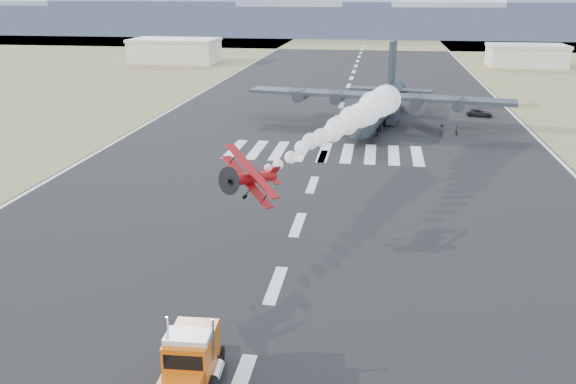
% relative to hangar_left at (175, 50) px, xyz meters
% --- Properties ---
extents(scrub_far, '(500.00, 80.00, 0.00)m').
position_rel_hangar_left_xyz_m(scrub_far, '(52.00, 85.00, -3.41)').
color(scrub_far, olive).
rests_on(scrub_far, ground).
extents(runway_markings, '(60.00, 260.00, 0.01)m').
position_rel_hangar_left_xyz_m(runway_markings, '(52.00, -85.00, -3.40)').
color(runway_markings, silver).
rests_on(runway_markings, ground).
extents(ridge_seg_b, '(150.00, 50.00, 15.00)m').
position_rel_hangar_left_xyz_m(ridge_seg_b, '(-78.00, 115.00, 4.09)').
color(ridge_seg_b, '#8190A4').
rests_on(ridge_seg_b, ground).
extents(ridge_seg_c, '(150.00, 50.00, 17.00)m').
position_rel_hangar_left_xyz_m(ridge_seg_c, '(-13.00, 115.00, 5.09)').
color(ridge_seg_c, '#8190A4').
rests_on(ridge_seg_c, ground).
extents(ridge_seg_d, '(150.00, 50.00, 13.00)m').
position_rel_hangar_left_xyz_m(ridge_seg_d, '(52.00, 115.00, 3.09)').
color(ridge_seg_d, '#8190A4').
rests_on(ridge_seg_d, ground).
extents(ridge_seg_e, '(150.00, 50.00, 15.00)m').
position_rel_hangar_left_xyz_m(ridge_seg_e, '(117.00, 115.00, 4.09)').
color(ridge_seg_e, '#8190A4').
rests_on(ridge_seg_e, ground).
extents(hangar_left, '(24.50, 14.50, 6.70)m').
position_rel_hangar_left_xyz_m(hangar_left, '(0.00, 0.00, 0.00)').
color(hangar_left, beige).
rests_on(hangar_left, ground).
extents(hangar_right, '(20.50, 12.50, 5.90)m').
position_rel_hangar_left_xyz_m(hangar_right, '(98.00, 5.00, -0.40)').
color(hangar_right, beige).
rests_on(hangar_right, ground).
extents(semi_truck, '(2.81, 7.57, 3.37)m').
position_rel_hangar_left_xyz_m(semi_truck, '(49.50, -145.52, -1.75)').
color(semi_truck, black).
rests_on(semi_truck, ground).
extents(aerobatic_biplane, '(5.27, 5.76, 4.64)m').
position_rel_hangar_left_xyz_m(aerobatic_biplane, '(49.11, -127.39, 2.86)').
color(aerobatic_biplane, '#A60B14').
extents(smoke_trail, '(11.75, 34.37, 3.88)m').
position_rel_hangar_left_xyz_m(smoke_trail, '(57.32, -99.56, 3.12)').
color(smoke_trail, white).
extents(transport_aircraft, '(41.14, 33.72, 11.89)m').
position_rel_hangar_left_xyz_m(transport_aircraft, '(58.87, -75.11, -0.34)').
color(transport_aircraft, '#202730').
rests_on(transport_aircraft, ground).
extents(support_vehicle, '(4.70, 3.11, 1.20)m').
position_rel_hangar_left_xyz_m(support_vehicle, '(75.53, -67.56, -2.81)').
color(support_vehicle, black).
rests_on(support_vehicle, ground).
extents(crew_a, '(0.66, 0.73, 1.62)m').
position_rel_hangar_left_xyz_m(crew_a, '(70.09, -83.37, -2.60)').
color(crew_a, black).
rests_on(crew_a, ground).
extents(crew_b, '(1.06, 0.94, 1.85)m').
position_rel_hangar_left_xyz_m(crew_b, '(52.70, -85.25, -2.48)').
color(crew_b, black).
rests_on(crew_b, ground).
extents(crew_c, '(0.94, 1.34, 1.89)m').
position_rel_hangar_left_xyz_m(crew_c, '(67.96, -83.23, -2.46)').
color(crew_c, black).
rests_on(crew_c, ground).
extents(crew_d, '(0.57, 1.05, 1.77)m').
position_rel_hangar_left_xyz_m(crew_d, '(58.77, -84.57, -2.52)').
color(crew_d, black).
rests_on(crew_d, ground).
extents(crew_e, '(0.68, 0.96, 1.80)m').
position_rel_hangar_left_xyz_m(crew_e, '(59.32, -81.53, -2.51)').
color(crew_e, black).
rests_on(crew_e, ground).
extents(crew_f, '(1.01, 1.60, 1.64)m').
position_rel_hangar_left_xyz_m(crew_f, '(52.39, -85.76, -2.59)').
color(crew_f, black).
rests_on(crew_f, ground).
extents(crew_g, '(0.81, 0.83, 1.77)m').
position_rel_hangar_left_xyz_m(crew_g, '(56.32, -79.61, -2.52)').
color(crew_g, black).
rests_on(crew_g, ground).
extents(crew_h, '(0.64, 0.86, 1.60)m').
position_rel_hangar_left_xyz_m(crew_h, '(51.86, -83.92, -2.61)').
color(crew_h, black).
rests_on(crew_h, ground).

